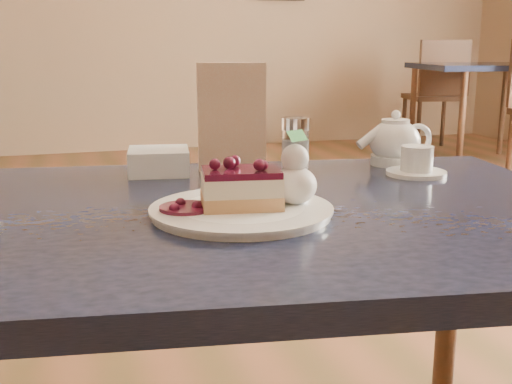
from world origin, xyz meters
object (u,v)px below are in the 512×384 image
object	(u,v)px
dessert_plate	(241,211)
tea_set	(399,147)
bg_table_far_right	(481,154)
cheesecake_slice	(241,188)
main_table	(238,254)

from	to	relation	value
dessert_plate	tea_set	world-z (taller)	tea_set
dessert_plate	bg_table_far_right	xyz separation A→B (m)	(3.00, 3.43, -0.63)
cheesecake_slice	bg_table_far_right	xyz separation A→B (m)	(3.00, 3.43, -0.67)
main_table	tea_set	xyz separation A→B (m)	(0.40, 0.22, 0.11)
tea_set	bg_table_far_right	distance (m)	4.16
dessert_plate	bg_table_far_right	size ratio (longest dim) A/B	0.13
tea_set	cheesecake_slice	bearing A→B (deg)	-146.99
dessert_plate	tea_set	bearing A→B (deg)	33.01
dessert_plate	bg_table_far_right	bearing A→B (deg)	48.81
dessert_plate	cheesecake_slice	size ratio (longest dim) A/B	2.08
dessert_plate	main_table	bearing A→B (deg)	80.73
cheesecake_slice	main_table	bearing A→B (deg)	90.00
main_table	bg_table_far_right	xyz separation A→B (m)	(3.00, 3.39, -0.55)
dessert_plate	bg_table_far_right	distance (m)	4.61
cheesecake_slice	dessert_plate	bearing A→B (deg)	-144.16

